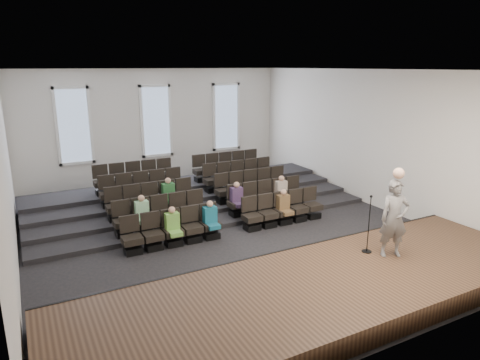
# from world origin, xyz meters

# --- Properties ---
(ground) EXTENTS (14.00, 14.00, 0.00)m
(ground) POSITION_xyz_m (0.00, 0.00, 0.00)
(ground) COLOR black
(ground) RESTS_ON ground
(ceiling) EXTENTS (12.00, 14.00, 0.02)m
(ceiling) POSITION_xyz_m (0.00, 0.00, 5.01)
(ceiling) COLOR white
(ceiling) RESTS_ON ground
(wall_back) EXTENTS (12.00, 0.04, 5.00)m
(wall_back) POSITION_xyz_m (0.00, 7.02, 2.50)
(wall_back) COLOR silver
(wall_back) RESTS_ON ground
(wall_front) EXTENTS (12.00, 0.04, 5.00)m
(wall_front) POSITION_xyz_m (0.00, -7.02, 2.50)
(wall_front) COLOR silver
(wall_front) RESTS_ON ground
(wall_left) EXTENTS (0.04, 14.00, 5.00)m
(wall_left) POSITION_xyz_m (-6.02, 0.00, 2.50)
(wall_left) COLOR silver
(wall_left) RESTS_ON ground
(wall_right) EXTENTS (0.04, 14.00, 5.00)m
(wall_right) POSITION_xyz_m (6.02, 0.00, 2.50)
(wall_right) COLOR silver
(wall_right) RESTS_ON ground
(stage) EXTENTS (11.80, 3.60, 0.50)m
(stage) POSITION_xyz_m (0.00, -5.10, 0.25)
(stage) COLOR #4C3320
(stage) RESTS_ON ground
(stage_lip) EXTENTS (11.80, 0.06, 0.52)m
(stage_lip) POSITION_xyz_m (0.00, -3.33, 0.25)
(stage_lip) COLOR black
(stage_lip) RESTS_ON ground
(risers) EXTENTS (11.80, 4.80, 0.60)m
(risers) POSITION_xyz_m (0.00, 3.17, 0.20)
(risers) COLOR black
(risers) RESTS_ON ground
(seating_rows) EXTENTS (6.80, 4.70, 1.67)m
(seating_rows) POSITION_xyz_m (-0.00, 1.54, 0.68)
(seating_rows) COLOR black
(seating_rows) RESTS_ON ground
(windows) EXTENTS (8.44, 0.10, 3.24)m
(windows) POSITION_xyz_m (0.00, 6.95, 2.70)
(windows) COLOR white
(windows) RESTS_ON wall_back
(audience) EXTENTS (5.45, 2.64, 1.10)m
(audience) POSITION_xyz_m (-0.19, 0.15, 0.79)
(audience) COLOR #6DAB44
(audience) RESTS_ON seating_rows
(speaker) EXTENTS (0.84, 0.71, 1.96)m
(speaker) POSITION_xyz_m (2.35, -4.84, 1.48)
(speaker) COLOR slate
(speaker) RESTS_ON stage
(mic_stand) EXTENTS (0.25, 0.25, 1.52)m
(mic_stand) POSITION_xyz_m (1.97, -4.39, 0.95)
(mic_stand) COLOR black
(mic_stand) RESTS_ON stage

